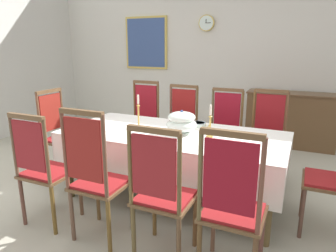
{
  "coord_description": "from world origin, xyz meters",
  "views": [
    {
      "loc": [
        1.24,
        -2.75,
        1.66
      ],
      "look_at": [
        -0.01,
        0.0,
        0.86
      ],
      "focal_mm": 32.77,
      "sensor_mm": 36.0,
      "label": 1
    }
  ],
  "objects_px": {
    "chair_head_west": "(60,132)",
    "mounted_clock": "(207,23)",
    "bowl_near_right": "(94,133)",
    "framed_painting": "(146,43)",
    "chair_north_d": "(267,135)",
    "chair_north_a": "(142,121)",
    "soup_tureen": "(182,122)",
    "sideboard": "(291,119)",
    "spoon_secondary": "(86,132)",
    "chair_south_d": "(232,205)",
    "bowl_near_left": "(198,124)",
    "chair_north_c": "(224,131)",
    "chair_south_a": "(44,167)",
    "chair_south_b": "(96,175)",
    "spoon_primary": "(209,126)",
    "chair_south_c": "(162,192)",
    "dining_table": "(172,139)",
    "chair_north_b": "(180,126)",
    "candlestick_east": "(210,124)",
    "candlestick_west": "(138,115)"
  },
  "relations": [
    {
      "from": "chair_north_a",
      "to": "chair_south_c",
      "type": "height_order",
      "value": "chair_north_a"
    },
    {
      "from": "bowl_near_right",
      "to": "framed_painting",
      "type": "distance_m",
      "value": 3.49
    },
    {
      "from": "chair_south_b",
      "to": "chair_north_b",
      "type": "height_order",
      "value": "chair_south_b"
    },
    {
      "from": "chair_south_d",
      "to": "spoon_secondary",
      "type": "distance_m",
      "value": 1.77
    },
    {
      "from": "chair_south_a",
      "to": "chair_south_b",
      "type": "relative_size",
      "value": 0.92
    },
    {
      "from": "chair_north_d",
      "to": "chair_north_c",
      "type": "bearing_deg",
      "value": 0.12
    },
    {
      "from": "chair_head_west",
      "to": "mounted_clock",
      "type": "relative_size",
      "value": 3.88
    },
    {
      "from": "chair_north_c",
      "to": "spoon_secondary",
      "type": "xyz_separation_m",
      "value": [
        -1.14,
        -1.31,
        0.19
      ]
    },
    {
      "from": "chair_north_a",
      "to": "chair_south_c",
      "type": "xyz_separation_m",
      "value": [
        1.2,
        -1.86,
        -0.01
      ]
    },
    {
      "from": "chair_south_c",
      "to": "chair_north_c",
      "type": "distance_m",
      "value": 1.86
    },
    {
      "from": "mounted_clock",
      "to": "framed_painting",
      "type": "xyz_separation_m",
      "value": [
        -1.25,
        0.01,
        -0.35
      ]
    },
    {
      "from": "chair_north_a",
      "to": "bowl_near_left",
      "type": "distance_m",
      "value": 1.2
    },
    {
      "from": "bowl_near_right",
      "to": "sideboard",
      "type": "height_order",
      "value": "sideboard"
    },
    {
      "from": "chair_south_b",
      "to": "candlestick_west",
      "type": "xyz_separation_m",
      "value": [
        -0.11,
        0.94,
        0.32
      ]
    },
    {
      "from": "chair_north_c",
      "to": "soup_tureen",
      "type": "relative_size",
      "value": 3.5
    },
    {
      "from": "chair_north_c",
      "to": "sideboard",
      "type": "height_order",
      "value": "chair_north_c"
    },
    {
      "from": "chair_south_b",
      "to": "chair_north_c",
      "type": "xyz_separation_m",
      "value": [
        0.61,
        1.87,
        -0.02
      ]
    },
    {
      "from": "soup_tureen",
      "to": "mounted_clock",
      "type": "bearing_deg",
      "value": 103.07
    },
    {
      "from": "soup_tureen",
      "to": "sideboard",
      "type": "bearing_deg",
      "value": 69.43
    },
    {
      "from": "chair_north_d",
      "to": "soup_tureen",
      "type": "distance_m",
      "value": 1.24
    },
    {
      "from": "chair_north_c",
      "to": "mounted_clock",
      "type": "distance_m",
      "value": 2.5
    },
    {
      "from": "chair_north_a",
      "to": "chair_head_west",
      "type": "relative_size",
      "value": 1.03
    },
    {
      "from": "chair_north_d",
      "to": "chair_head_west",
      "type": "relative_size",
      "value": 1.01
    },
    {
      "from": "chair_north_b",
      "to": "chair_south_c",
      "type": "bearing_deg",
      "value": 108.16
    },
    {
      "from": "sideboard",
      "to": "chair_north_d",
      "type": "bearing_deg",
      "value": 83.03
    },
    {
      "from": "bowl_near_left",
      "to": "mounted_clock",
      "type": "distance_m",
      "value": 2.8
    },
    {
      "from": "chair_north_a",
      "to": "chair_north_c",
      "type": "distance_m",
      "value": 1.2
    },
    {
      "from": "chair_south_b",
      "to": "sideboard",
      "type": "distance_m",
      "value": 3.72
    },
    {
      "from": "chair_south_b",
      "to": "chair_north_c",
      "type": "bearing_deg",
      "value": 71.87
    },
    {
      "from": "chair_head_west",
      "to": "candlestick_west",
      "type": "bearing_deg",
      "value": 90.0
    },
    {
      "from": "chair_south_b",
      "to": "chair_south_a",
      "type": "bearing_deg",
      "value": 179.45
    },
    {
      "from": "dining_table",
      "to": "spoon_secondary",
      "type": "relative_size",
      "value": 12.98
    },
    {
      "from": "chair_south_a",
      "to": "chair_south_b",
      "type": "xyz_separation_m",
      "value": [
        0.59,
        -0.01,
        0.03
      ]
    },
    {
      "from": "dining_table",
      "to": "chair_south_c",
      "type": "distance_m",
      "value": 0.99
    },
    {
      "from": "candlestick_west",
      "to": "framed_painting",
      "type": "bearing_deg",
      "value": 116.55
    },
    {
      "from": "candlestick_west",
      "to": "bowl_near_left",
      "type": "distance_m",
      "value": 0.69
    },
    {
      "from": "chair_north_c",
      "to": "bowl_near_left",
      "type": "height_order",
      "value": "chair_north_c"
    },
    {
      "from": "chair_north_c",
      "to": "candlestick_east",
      "type": "distance_m",
      "value": 0.99
    },
    {
      "from": "chair_south_a",
      "to": "chair_north_d",
      "type": "xyz_separation_m",
      "value": [
        1.74,
        1.86,
        0.01
      ]
    },
    {
      "from": "mounted_clock",
      "to": "chair_south_d",
      "type": "bearing_deg",
      "value": -69.34
    },
    {
      "from": "spoon_secondary",
      "to": "mounted_clock",
      "type": "height_order",
      "value": "mounted_clock"
    },
    {
      "from": "chair_south_b",
      "to": "bowl_near_left",
      "type": "bearing_deg",
      "value": 70.81
    },
    {
      "from": "bowl_near_left",
      "to": "sideboard",
      "type": "bearing_deg",
      "value": 67.61
    },
    {
      "from": "chair_south_c",
      "to": "candlestick_east",
      "type": "distance_m",
      "value": 0.99
    },
    {
      "from": "chair_north_c",
      "to": "spoon_primary",
      "type": "distance_m",
      "value": 0.57
    },
    {
      "from": "chair_south_b",
      "to": "soup_tureen",
      "type": "distance_m",
      "value": 1.05
    },
    {
      "from": "chair_north_a",
      "to": "soup_tureen",
      "type": "xyz_separation_m",
      "value": [
        0.98,
        -0.93,
        0.3
      ]
    },
    {
      "from": "chair_north_d",
      "to": "spoon_secondary",
      "type": "relative_size",
      "value": 6.38
    },
    {
      "from": "spoon_secondary",
      "to": "chair_south_d",
      "type": "bearing_deg",
      "value": -22.35
    },
    {
      "from": "chair_south_b",
      "to": "chair_south_c",
      "type": "bearing_deg",
      "value": 0.4
    }
  ]
}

